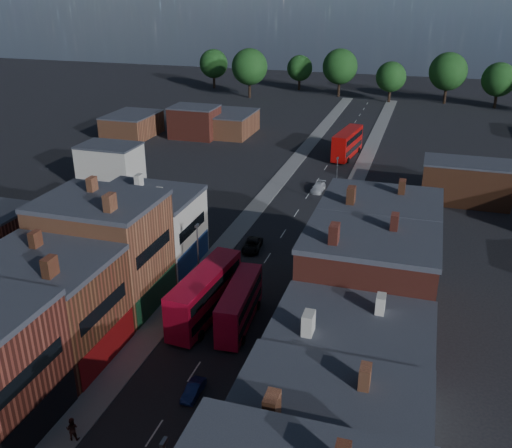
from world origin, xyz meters
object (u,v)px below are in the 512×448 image
Objects in this scene: bus_1 at (239,304)px; ped_1 at (72,429)px; bus_2 at (347,143)px; car_2 at (252,245)px; bus_0 at (205,294)px; car_1 at (193,390)px; car_3 at (318,187)px.

bus_1 is 20.32m from ped_1.
bus_2 is 83.14m from ped_1.
ped_1 is (-3.01, -36.28, 0.44)m from car_2.
car_1 is at bearing -68.33° from bus_0.
bus_2 is at bearing 89.26° from car_1.
bus_1 is at bearing 88.86° from car_1.
car_2 reaches higher than car_1.
bus_2 is (1.14, 63.72, 0.48)m from bus_1.
car_1 is 0.71× the size of car_3.
bus_0 is 17.22m from car_2.
car_3 is at bearing -109.80° from ped_1.
ped_1 is (-6.83, -7.51, 0.56)m from car_1.
car_1 is at bearing -88.30° from car_2.
car_1 is 10.16m from ped_1.
bus_0 reaches higher than ped_1.
bus_0 is 2.61× the size of car_2.
car_1 is 53.61m from car_3.
car_2 is at bearing 95.75° from bus_0.
bus_1 reaches higher than car_2.
car_2 is at bearing -89.09° from bus_2.
bus_2 is at bearing 88.52° from car_3.
bus_2 reaches higher than bus_0.
bus_1 reaches higher than car_1.
bus_1 is 5.38× the size of ped_1.
ped_1 is (-3.29, -19.21, -1.76)m from bus_0.
bus_0 is 3.81× the size of car_1.
bus_2 reaches higher than car_1.
car_2 is at bearing 99.39° from bus_1.
bus_1 is at bearing -87.25° from car_3.
bus_2 is at bearing 77.68° from car_2.
bus_0 reaches higher than bus_1.
car_1 is 1.66× the size of ped_1.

